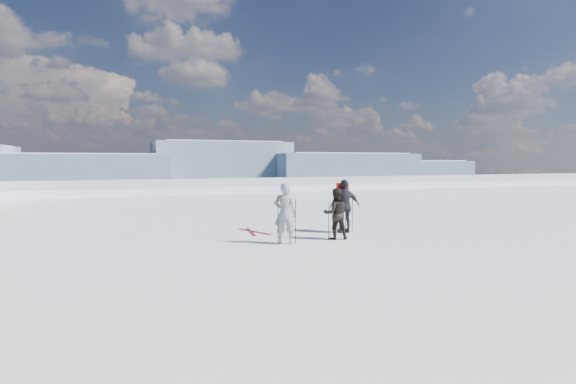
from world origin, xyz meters
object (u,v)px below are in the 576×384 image
at_px(skier_pack, 345,206).
at_px(skis_loose, 253,232).
at_px(skier_grey, 285,213).
at_px(skier_dark, 335,214).

height_order(skier_pack, skis_loose, skier_pack).
xyz_separation_m(skier_grey, skier_pack, (2.60, 1.16, -0.00)).
bearing_deg(skis_loose, skier_pack, -23.11).
distance_m(skier_dark, skier_pack, 1.33).
relative_size(skier_dark, skis_loose, 0.94).
height_order(skier_dark, skier_pack, skier_pack).
bearing_deg(skier_dark, skier_pack, -119.41).
height_order(skier_grey, skier_dark, skier_grey).
distance_m(skier_grey, skier_dark, 1.75).
distance_m(skier_pack, skis_loose, 3.25).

